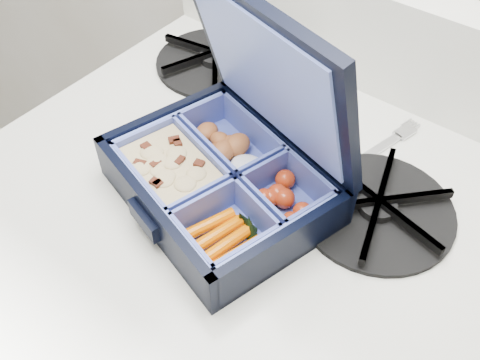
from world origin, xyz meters
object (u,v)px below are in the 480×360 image
Objects in this scene: stove at (240,357)px; fork at (363,159)px; burner_grate at (378,205)px; bento_box at (220,182)px.

fork reaches higher than stove.
stove is at bearing -155.79° from burner_grate.
stove is 0.52m from burner_grate.
bento_box is at bearing -148.84° from burner_grate.
bento_box reaches higher than fork.
bento_box is at bearing -108.99° from fork.
burner_grate is at bearing 24.21° from stove.
stove is at bearing 91.28° from bento_box.
stove is 0.51m from fork.
stove is 0.51m from bento_box.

